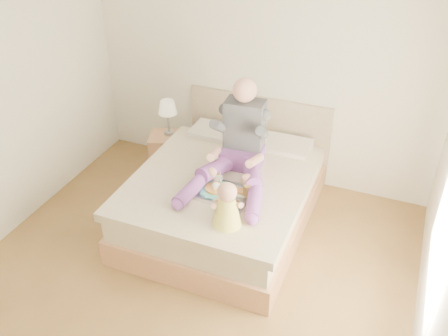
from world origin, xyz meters
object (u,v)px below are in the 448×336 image
at_px(bed, 227,193).
at_px(nightstand, 168,154).
at_px(tray, 225,192).
at_px(adult, 239,147).
at_px(baby, 227,207).

relative_size(bed, nightstand, 4.29).
bearing_deg(tray, adult, 97.27).
xyz_separation_m(bed, adult, (0.11, 0.02, 0.58)).
bearing_deg(baby, adult, 78.00).
height_order(bed, tray, bed).
xyz_separation_m(nightstand, adult, (1.11, -0.56, 0.64)).
distance_m(bed, tray, 0.53).
distance_m(bed, baby, 0.97).
bearing_deg(bed, baby, -68.19).
bearing_deg(adult, nightstand, 148.94).
height_order(tray, baby, baby).
xyz_separation_m(nightstand, baby, (1.31, -1.36, 0.53)).
relative_size(nightstand, baby, 1.19).
distance_m(bed, adult, 0.59).
bearing_deg(tray, baby, -62.15).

